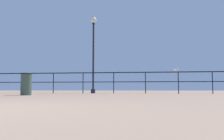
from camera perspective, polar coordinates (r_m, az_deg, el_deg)
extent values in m
cube|color=black|center=(11.99, -3.49, -0.69)|extent=(24.76, 0.05, 0.05)
cube|color=black|center=(11.97, -3.50, -3.04)|extent=(24.76, 0.04, 0.04)
cylinder|color=black|center=(13.37, -21.18, -3.14)|extent=(0.04, 0.04, 1.09)
cylinder|color=black|center=(12.66, -14.59, -3.24)|extent=(0.04, 0.04, 1.09)
cylinder|color=black|center=(12.15, -7.33, -3.29)|extent=(0.04, 0.04, 1.09)
cylinder|color=black|center=(11.84, 0.43, -3.29)|extent=(0.04, 0.04, 1.09)
cylinder|color=black|center=(11.76, 8.45, -3.23)|extent=(0.04, 0.04, 1.09)
cylinder|color=black|center=(11.91, 16.43, -3.11)|extent=(0.04, 0.04, 1.09)
cylinder|color=black|center=(12.28, 24.06, -2.93)|extent=(0.04, 0.04, 1.09)
cylinder|color=black|center=(12.27, -4.81, -5.36)|extent=(0.24, 0.24, 0.22)
cylinder|color=black|center=(12.39, -4.75, 3.47)|extent=(0.10, 0.10, 3.59)
cylinder|color=black|center=(12.78, -4.69, 11.59)|extent=(0.16, 0.16, 0.06)
sphere|color=silver|center=(12.84, -4.69, 12.44)|extent=(0.34, 0.34, 0.34)
cone|color=black|center=(12.91, -4.68, 13.38)|extent=(0.12, 0.12, 0.10)
ellipsoid|color=white|center=(11.92, 15.70, -0.06)|extent=(0.27, 0.20, 0.13)
ellipsoid|color=gray|center=(11.92, 15.70, 0.03)|extent=(0.24, 0.16, 0.05)
sphere|color=white|center=(11.91, 16.20, 0.24)|extent=(0.11, 0.11, 0.11)
cone|color=yellow|center=(11.91, 16.56, 0.25)|extent=(0.06, 0.05, 0.04)
cube|color=gray|center=(11.94, 15.08, -0.05)|extent=(0.10, 0.08, 0.02)
cylinder|color=#3B4E41|center=(9.10, -20.85, -3.48)|extent=(0.40, 0.40, 0.79)
cylinder|color=black|center=(9.12, -20.78, -0.87)|extent=(0.42, 0.42, 0.04)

